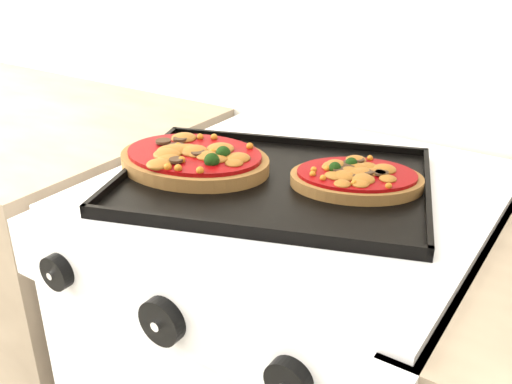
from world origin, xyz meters
The scene contains 7 objects.
control_panel centered at (0.05, 1.39, 0.85)m, with size 0.60×0.02×0.09m, color white.
knob_left centered at (-0.14, 1.37, 0.85)m, with size 0.05×0.05×0.02m, color black.
knob_center centered at (0.05, 1.37, 0.85)m, with size 0.06×0.06×0.02m, color black.
knob_right centered at (0.22, 1.37, 0.85)m, with size 0.05×0.05×0.02m, color black.
baking_tray centered at (0.02, 1.67, 0.92)m, with size 0.47×0.35×0.02m, color black.
pizza_left centered at (-0.12, 1.64, 0.94)m, with size 0.26×0.19×0.04m, color brown, non-canonical shape.
pizza_right centered at (0.13, 1.72, 0.93)m, with size 0.20×0.14×0.03m, color brown, non-canonical shape.
Camera 1 is at (0.45, 0.97, 1.28)m, focal length 40.00 mm.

